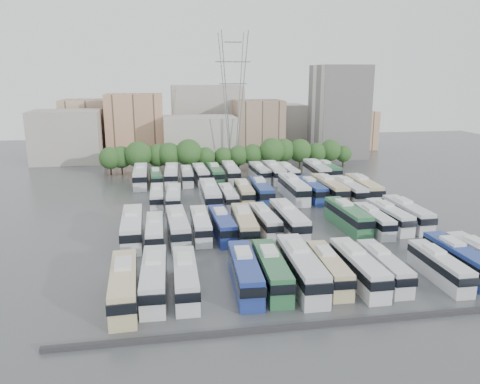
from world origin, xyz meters
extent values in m
plane|color=#424447|center=(0.00, 0.00, 0.00)|extent=(220.00, 220.00, 0.00)
cube|color=#2D2D30|center=(0.00, -33.00, 0.25)|extent=(56.00, 0.50, 0.50)
cylinder|color=black|center=(-28.96, 42.02, 1.10)|extent=(0.36, 0.36, 2.20)
sphere|color=#234C1E|center=(-28.96, 42.02, 4.08)|extent=(5.28, 5.28, 5.28)
cylinder|color=black|center=(-26.42, 42.75, 1.11)|extent=(0.36, 0.36, 2.21)
sphere|color=#234C1E|center=(-26.42, 42.75, 4.11)|extent=(5.31, 5.31, 5.31)
cylinder|color=black|center=(-22.24, 41.25, 1.32)|extent=(0.36, 0.36, 2.65)
sphere|color=#234C1E|center=(-22.24, 41.25, 4.92)|extent=(6.36, 6.36, 6.36)
cylinder|color=black|center=(-17.77, 42.83, 1.16)|extent=(0.36, 0.36, 2.31)
sphere|color=#234C1E|center=(-17.77, 42.83, 4.29)|extent=(5.55, 5.55, 5.55)
cylinder|color=black|center=(-15.01, 41.82, 1.23)|extent=(0.36, 0.36, 2.45)
sphere|color=#234C1E|center=(-15.01, 41.82, 4.55)|extent=(5.88, 5.88, 5.88)
cylinder|color=black|center=(-10.34, 41.32, 1.35)|extent=(0.36, 0.36, 2.71)
sphere|color=#234C1E|center=(-10.34, 41.32, 5.03)|extent=(6.50, 6.50, 6.50)
cylinder|color=black|center=(-6.23, 41.60, 1.01)|extent=(0.36, 0.36, 2.02)
sphere|color=#234C1E|center=(-6.23, 41.60, 3.75)|extent=(4.84, 4.84, 4.84)
cylinder|color=black|center=(-1.72, 42.19, 0.97)|extent=(0.36, 0.36, 1.95)
sphere|color=#234C1E|center=(-1.72, 42.19, 3.62)|extent=(4.67, 4.67, 4.67)
cylinder|color=black|center=(2.06, 41.90, 1.03)|extent=(0.36, 0.36, 2.07)
sphere|color=#234C1E|center=(2.06, 41.90, 3.84)|extent=(4.97, 4.97, 4.97)
cylinder|color=black|center=(5.59, 41.74, 1.08)|extent=(0.36, 0.36, 2.16)
sphere|color=#234C1E|center=(5.59, 41.74, 4.01)|extent=(5.19, 5.19, 5.19)
cylinder|color=black|center=(10.32, 41.17, 1.32)|extent=(0.36, 0.36, 2.65)
sphere|color=#234C1E|center=(10.32, 41.17, 4.92)|extent=(6.36, 6.36, 6.36)
cylinder|color=black|center=(13.68, 42.82, 1.25)|extent=(0.36, 0.36, 2.51)
sphere|color=#234C1E|center=(13.68, 42.82, 4.66)|extent=(6.02, 6.02, 6.02)
cylinder|color=black|center=(18.07, 42.52, 1.23)|extent=(0.36, 0.36, 2.46)
sphere|color=#234C1E|center=(18.07, 42.52, 4.58)|extent=(5.91, 5.91, 5.91)
cylinder|color=black|center=(22.53, 42.59, 1.05)|extent=(0.36, 0.36, 2.09)
sphere|color=#234C1E|center=(22.53, 42.59, 3.89)|extent=(5.02, 5.02, 5.02)
cylinder|color=black|center=(26.29, 42.84, 1.16)|extent=(0.36, 0.36, 2.32)
sphere|color=#234C1E|center=(26.29, 42.84, 4.30)|extent=(5.56, 5.56, 5.56)
cylinder|color=black|center=(29.90, 42.75, 0.89)|extent=(0.36, 0.36, 1.78)
sphere|color=#234C1E|center=(29.90, 42.75, 3.30)|extent=(4.26, 4.26, 4.26)
cube|color=#9E998E|center=(-42.00, 62.00, 7.00)|extent=(18.00, 14.00, 14.00)
cube|color=tan|center=(-24.00, 68.00, 9.00)|extent=(16.00, 12.00, 18.00)
cube|color=#ADA89E|center=(-6.00, 60.00, 6.00)|extent=(20.00, 14.00, 12.00)
cube|color=gray|center=(12.00, 66.00, 8.00)|extent=(14.00, 12.00, 16.00)
cube|color=gray|center=(-2.00, 80.00, 10.00)|extent=(22.00, 16.00, 20.00)
cube|color=tan|center=(-38.00, 78.00, 8.00)|extent=(16.00, 14.00, 16.00)
cube|color=#A39E93|center=(20.00, 78.00, 7.00)|extent=(18.00, 14.00, 14.00)
cube|color=tan|center=(44.00, 72.00, 6.00)|extent=(14.00, 12.00, 12.00)
cube|color=gray|center=(-14.00, 74.00, 5.00)|extent=(12.00, 10.00, 10.00)
cube|color=silver|center=(34.00, 58.00, 13.00)|extent=(14.00, 14.00, 26.00)
cylinder|color=slate|center=(0.00, 48.00, 17.00)|extent=(2.90, 2.91, 33.83)
cylinder|color=slate|center=(0.00, 52.00, 17.00)|extent=(2.90, 2.91, 33.83)
cylinder|color=slate|center=(4.00, 48.00, 17.00)|extent=(2.90, 2.91, 33.83)
cylinder|color=slate|center=(4.00, 52.00, 17.00)|extent=(2.90, 2.91, 33.83)
cube|color=slate|center=(2.00, 50.00, 31.28)|extent=(4.50, 0.30, 0.30)
cube|color=slate|center=(2.00, 50.00, 26.52)|extent=(9.00, 0.30, 0.30)
cube|color=slate|center=(2.00, 50.00, 21.08)|extent=(7.00, 0.30, 0.30)
cube|color=#CABB8B|center=(-21.34, -24.64, 1.77)|extent=(3.16, 12.58, 3.54)
cube|color=black|center=(-21.34, -24.79, 2.44)|extent=(3.29, 12.77, 1.04)
cube|color=silver|center=(-21.41, -23.08, 3.76)|extent=(1.90, 3.40, 0.46)
cube|color=silver|center=(-18.21, -23.26, 1.72)|extent=(2.87, 12.19, 3.44)
cube|color=black|center=(-18.22, -23.41, 2.38)|extent=(2.99, 12.38, 1.01)
cube|color=silver|center=(-18.18, -21.74, 3.66)|extent=(1.80, 3.28, 0.45)
cube|color=silver|center=(-14.80, -23.49, 1.64)|extent=(2.61, 11.60, 3.28)
cube|color=black|center=(-14.80, -23.64, 2.27)|extent=(2.73, 11.78, 0.96)
cube|color=silver|center=(-14.78, -22.05, 3.49)|extent=(1.68, 3.11, 0.42)
cube|color=navy|center=(-8.13, -23.43, 1.73)|extent=(3.17, 12.35, 3.47)
cube|color=black|center=(-8.14, -23.59, 2.40)|extent=(3.30, 12.54, 1.02)
cube|color=silver|center=(-8.06, -21.91, 3.69)|extent=(1.88, 3.34, 0.45)
cube|color=#2B653D|center=(-5.03, -23.31, 1.71)|extent=(3.06, 12.20, 3.43)
cube|color=black|center=(-5.04, -23.46, 2.37)|extent=(3.18, 12.38, 1.01)
cube|color=silver|center=(-4.97, -21.80, 3.65)|extent=(1.84, 3.29, 0.44)
cube|color=silver|center=(-1.63, -23.58, 1.89)|extent=(3.18, 13.43, 3.78)
cube|color=black|center=(-1.64, -23.74, 2.62)|extent=(3.32, 13.63, 1.11)
cube|color=silver|center=(-1.59, -21.91, 4.03)|extent=(1.98, 3.61, 0.49)
cube|color=#C6B888|center=(1.73, -23.49, 1.56)|extent=(2.77, 11.09, 3.12)
cube|color=black|center=(1.72, -23.62, 2.15)|extent=(2.89, 11.26, 0.92)
cube|color=silver|center=(1.78, -22.11, 3.32)|extent=(1.67, 2.99, 0.40)
cube|color=silver|center=(5.05, -24.17, 1.69)|extent=(2.57, 11.97, 3.39)
cube|color=black|center=(5.05, -24.32, 2.34)|extent=(2.69, 12.15, 1.00)
cube|color=silver|center=(5.04, -22.67, 3.61)|extent=(1.70, 3.19, 0.44)
cube|color=silver|center=(8.27, -24.01, 1.54)|extent=(2.53, 10.94, 3.09)
cube|color=black|center=(8.27, -24.15, 2.13)|extent=(2.64, 11.10, 0.91)
cube|color=silver|center=(8.30, -22.65, 3.29)|extent=(1.60, 2.93, 0.40)
cube|color=silver|center=(14.79, -25.04, 1.53)|extent=(2.48, 10.84, 3.06)
cube|color=black|center=(14.78, -25.18, 2.12)|extent=(2.59, 11.01, 0.90)
cube|color=silver|center=(14.81, -23.69, 3.26)|extent=(1.58, 2.91, 0.40)
cube|color=navy|center=(18.16, -23.66, 1.66)|extent=(2.60, 11.76, 3.33)
cube|color=black|center=(18.17, -23.81, 2.30)|extent=(2.72, 11.94, 0.98)
cube|color=silver|center=(18.15, -22.20, 3.54)|extent=(1.69, 3.14, 0.43)
cube|color=silver|center=(21.22, -22.55, 3.49)|extent=(1.79, 3.17, 0.42)
cube|color=silver|center=(-21.47, -5.42, 1.85)|extent=(3.06, 13.10, 3.70)
cube|color=black|center=(-21.47, -5.58, 2.55)|extent=(3.19, 13.30, 1.09)
cube|color=silver|center=(-21.51, -3.79, 3.94)|extent=(1.92, 3.52, 0.48)
cube|color=silver|center=(-18.25, -7.11, 1.57)|extent=(2.36, 11.06, 3.13)
cube|color=black|center=(-18.25, -7.25, 2.16)|extent=(2.47, 11.22, 0.92)
cube|color=silver|center=(-18.24, -5.73, 3.33)|extent=(1.57, 2.95, 0.41)
cube|color=silver|center=(-14.96, -6.02, 1.77)|extent=(3.19, 12.57, 3.53)
cube|color=black|center=(-14.96, -6.17, 2.44)|extent=(3.32, 12.76, 1.04)
cube|color=silver|center=(-15.03, -4.46, 3.76)|extent=(1.91, 3.40, 0.46)
cube|color=silver|center=(-11.52, -5.05, 1.59)|extent=(2.44, 11.27, 3.19)
cube|color=black|center=(-11.52, -5.19, 2.20)|extent=(2.55, 11.44, 0.94)
cube|color=silver|center=(-11.52, -3.64, 3.40)|extent=(1.61, 3.01, 0.41)
cube|color=navy|center=(-8.39, -5.70, 1.65)|extent=(2.93, 11.71, 3.29)
cube|color=black|center=(-8.39, -5.85, 2.28)|extent=(3.05, 11.89, 0.97)
cube|color=silver|center=(-8.45, -4.25, 3.51)|extent=(1.77, 3.16, 0.43)
cube|color=tan|center=(-5.17, -6.49, 1.76)|extent=(3.24, 12.52, 3.52)
cube|color=black|center=(-5.17, -6.65, 2.43)|extent=(3.37, 12.72, 1.03)
cube|color=silver|center=(-5.09, -4.94, 3.74)|extent=(1.92, 3.39, 0.46)
cube|color=silver|center=(-1.67, -4.74, 1.59)|extent=(2.85, 11.33, 3.18)
cube|color=black|center=(-1.66, -4.88, 2.20)|extent=(2.97, 11.50, 0.94)
cube|color=silver|center=(-1.73, -3.34, 3.39)|extent=(1.72, 3.06, 0.41)
cube|color=silver|center=(1.84, -5.72, 1.84)|extent=(2.97, 13.05, 3.69)
cube|color=black|center=(1.84, -5.88, 2.55)|extent=(3.10, 13.25, 1.08)
cube|color=silver|center=(1.82, -4.10, 3.92)|extent=(1.90, 3.50, 0.48)
cube|color=#307244|center=(11.52, -5.20, 1.76)|extent=(3.17, 12.54, 3.52)
cube|color=black|center=(11.53, -5.36, 2.44)|extent=(3.31, 12.73, 1.04)
cube|color=silver|center=(11.45, -3.65, 3.75)|extent=(1.90, 3.39, 0.46)
cube|color=silver|center=(14.99, -7.02, 1.54)|extent=(2.43, 10.88, 3.08)
cube|color=black|center=(14.99, -7.15, 2.13)|extent=(2.54, 11.05, 0.90)
cube|color=silver|center=(15.01, -5.66, 3.28)|extent=(1.57, 2.91, 0.40)
cube|color=silver|center=(18.22, -5.69, 1.61)|extent=(2.87, 11.45, 3.22)
cube|color=black|center=(18.23, -5.83, 2.22)|extent=(2.99, 11.62, 0.95)
cube|color=silver|center=(18.17, -4.27, 3.43)|extent=(1.73, 3.09, 0.42)
cube|color=silver|center=(21.54, -5.31, 1.73)|extent=(2.66, 12.20, 3.45)
cube|color=black|center=(21.54, -5.46, 2.39)|extent=(2.79, 12.39, 1.02)
cube|color=silver|center=(21.53, -3.79, 3.68)|extent=(1.75, 3.26, 0.45)
cube|color=silver|center=(-17.98, 12.88, 1.53)|extent=(2.41, 10.85, 3.07)
cube|color=black|center=(-17.98, 12.75, 2.12)|extent=(2.52, 11.01, 0.90)
cube|color=silver|center=(-17.97, 14.24, 3.27)|extent=(1.56, 2.90, 0.40)
cube|color=silver|center=(-14.95, 11.33, 1.60)|extent=(2.99, 11.42, 3.21)
cube|color=black|center=(-14.96, 11.19, 2.22)|extent=(3.11, 11.60, 0.94)
cube|color=silver|center=(-14.88, 12.74, 3.41)|extent=(1.76, 3.10, 0.41)
cube|color=silver|center=(-8.38, 11.07, 1.89)|extent=(2.97, 13.39, 3.79)
cube|color=black|center=(-8.38, 10.90, 2.62)|extent=(3.10, 13.59, 1.11)
cube|color=silver|center=(-8.37, 12.74, 4.03)|extent=(1.93, 3.58, 0.49)
cube|color=silver|center=(-5.08, 10.84, 1.52)|extent=(2.40, 10.78, 3.05)
cube|color=black|center=(-5.08, 10.71, 2.11)|extent=(2.51, 10.94, 0.90)
cube|color=silver|center=(-5.10, 12.19, 3.25)|extent=(1.55, 2.88, 0.39)
cube|color=tan|center=(-1.69, 13.12, 1.61)|extent=(2.80, 11.47, 3.23)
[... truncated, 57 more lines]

